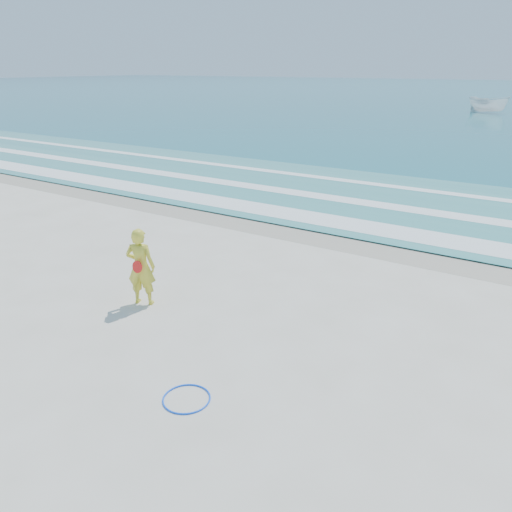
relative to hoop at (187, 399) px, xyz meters
The scene contains 9 objects.
ground 1.16m from the hoop, behind, with size 400.00×400.00×0.00m, color silver.
wet_sand 8.91m from the hoop, 97.38° to the left, with size 400.00×2.40×0.00m, color #B2A893.
shallow 13.88m from the hoop, 94.73° to the left, with size 400.00×10.00×0.01m, color #59B7AD.
foam_near 10.20m from the hoop, 96.44° to the left, with size 400.00×1.40×0.01m, color white.
foam_mid 13.08m from the hoop, 95.02° to the left, with size 400.00×0.90×0.01m, color white.
foam_far 16.37m from the hoop, 94.01° to the left, with size 400.00×0.60×0.01m, color white.
hoop is the anchor object (origin of this frame).
boat 57.85m from the hoop, 94.70° to the left, with size 1.76×4.67×1.80m, color white.
woman 3.86m from the hoop, 144.63° to the left, with size 0.76×0.64×1.76m.
Camera 1 is at (5.66, -4.84, 5.02)m, focal length 35.00 mm.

